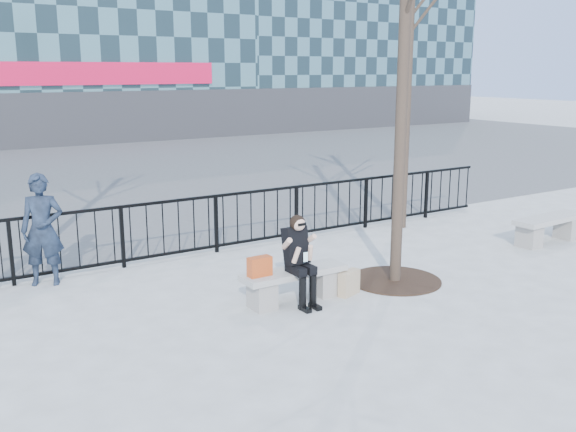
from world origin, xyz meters
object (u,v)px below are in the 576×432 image
seated_woman (300,261)px  standing_man (42,230)px  bench_second (549,227)px  bench_main (294,282)px

seated_woman → standing_man: 4.18m
seated_woman → bench_second: bearing=2.2°
bench_second → standing_man: bearing=160.2°
bench_second → seated_woman: 6.11m
bench_main → standing_man: 4.10m
bench_main → seated_woman: (0.00, -0.16, 0.37)m
bench_second → bench_main: bearing=177.7°
bench_main → seated_woman: size_ratio=1.23×
bench_main → bench_second: 6.10m
bench_main → seated_woman: bearing=-90.0°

